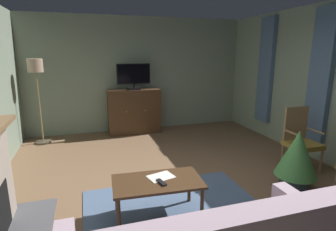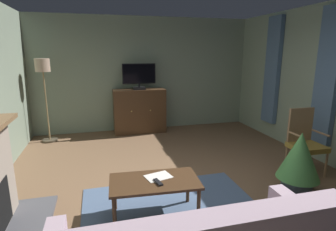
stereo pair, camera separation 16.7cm
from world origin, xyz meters
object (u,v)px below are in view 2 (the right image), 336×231
potted_plant_tall_palm_by_window (299,160)px  floor_lamp (44,79)px  tv_cabinet (140,112)px  television (139,76)px  side_chair_tucked_against_wall (305,140)px  tv_remote (158,182)px  coffee_table (155,184)px  folded_newspaper (158,177)px

potted_plant_tall_palm_by_window → floor_lamp: 5.05m
tv_cabinet → television: size_ratio=1.59×
side_chair_tucked_against_wall → floor_lamp: 5.16m
tv_cabinet → television: 0.88m
floor_lamp → potted_plant_tall_palm_by_window: bearing=-41.8°
television → tv_remote: television is taller
tv_cabinet → coffee_table: size_ratio=1.16×
tv_cabinet → folded_newspaper: size_ratio=4.14×
tv_cabinet → folded_newspaper: bearing=-95.2°
side_chair_tucked_against_wall → potted_plant_tall_palm_by_window: bearing=-135.5°
tv_cabinet → tv_remote: 3.65m
television → side_chair_tucked_against_wall: television is taller
coffee_table → folded_newspaper: folded_newspaper is taller
television → coffee_table: bearing=-96.2°
tv_remote → potted_plant_tall_palm_by_window: bearing=-99.6°
tv_cabinet → potted_plant_tall_palm_by_window: bearing=-64.6°
folded_newspaper → tv_cabinet: bearing=70.5°
television → coffee_table: (-0.38, -3.50, -0.96)m
coffee_table → side_chair_tucked_against_wall: bearing=13.4°
television → side_chair_tucked_against_wall: 3.74m
television → folded_newspaper: 3.55m
side_chair_tucked_against_wall → floor_lamp: size_ratio=0.58×
potted_plant_tall_palm_by_window → floor_lamp: (-3.71, 3.31, 0.90)m
tv_cabinet → potted_plant_tall_palm_by_window: (1.66, -3.49, -0.02)m
side_chair_tucked_against_wall → potted_plant_tall_palm_by_window: (-0.57, -0.56, -0.05)m
television → tv_cabinet: bearing=90.0°
coffee_table → potted_plant_tall_palm_by_window: bearing=1.6°
tv_remote → tv_cabinet: bearing=-19.1°
side_chair_tucked_against_wall → potted_plant_tall_palm_by_window: size_ratio=1.19×
floor_lamp → television: bearing=3.6°
television → floor_lamp: size_ratio=0.43×
tv_remote → floor_lamp: (-1.69, 3.45, 0.90)m
potted_plant_tall_palm_by_window → tv_remote: bearing=-176.1°
tv_cabinet → side_chair_tucked_against_wall: tv_cabinet is taller
television → floor_lamp: 2.05m
tv_cabinet → floor_lamp: size_ratio=0.69×
floor_lamp → tv_remote: bearing=-63.9°
tv_remote → floor_lamp: size_ratio=0.09×
potted_plant_tall_palm_by_window → floor_lamp: floor_lamp is taller
television → folded_newspaper: bearing=-95.3°
folded_newspaper → floor_lamp: (-1.73, 3.29, 0.90)m
coffee_table → floor_lamp: 3.88m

